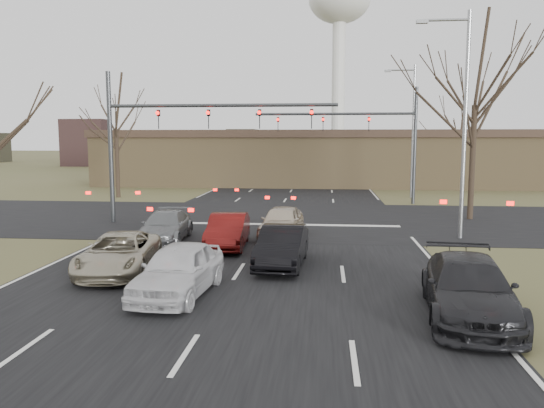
{
  "coord_description": "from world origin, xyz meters",
  "views": [
    {
      "loc": [
        2.85,
        -14.34,
        4.49
      ],
      "look_at": [
        0.86,
        5.75,
        2.0
      ],
      "focal_mm": 35.0,
      "sensor_mm": 36.0,
      "label": 1
    }
  ],
  "objects_px": {
    "streetlight_right_near": "(461,114)",
    "car_grey_ahead": "(165,227)",
    "water_tower": "(339,10)",
    "mast_arm_near": "(170,128)",
    "building": "(316,157)",
    "streetlight_right_far": "(411,124)",
    "car_red_ahead": "(228,231)",
    "car_black_hatch": "(282,246)",
    "car_silver_suv": "(119,253)",
    "car_silver_ahead": "(282,222)",
    "car_white_sedan": "(179,270)",
    "mast_arm_far": "(373,131)",
    "car_charcoal_sedan": "(469,289)"
  },
  "relations": [
    {
      "from": "streetlight_right_near",
      "to": "car_grey_ahead",
      "type": "bearing_deg",
      "value": -171.29
    },
    {
      "from": "water_tower",
      "to": "mast_arm_near",
      "type": "height_order",
      "value": "water_tower"
    },
    {
      "from": "streetlight_right_near",
      "to": "building",
      "type": "bearing_deg",
      "value": 103.69
    },
    {
      "from": "streetlight_right_far",
      "to": "car_red_ahead",
      "type": "distance_m",
      "value": 23.06
    },
    {
      "from": "streetlight_right_far",
      "to": "car_black_hatch",
      "type": "relative_size",
      "value": 2.32
    },
    {
      "from": "car_silver_suv",
      "to": "car_silver_ahead",
      "type": "bearing_deg",
      "value": 47.21
    },
    {
      "from": "streetlight_right_near",
      "to": "car_white_sedan",
      "type": "relative_size",
      "value": 2.26
    },
    {
      "from": "streetlight_right_near",
      "to": "streetlight_right_far",
      "type": "distance_m",
      "value": 17.01
    },
    {
      "from": "mast_arm_near",
      "to": "mast_arm_far",
      "type": "bearing_deg",
      "value": 41.22
    },
    {
      "from": "water_tower",
      "to": "mast_arm_far",
      "type": "xyz_separation_m",
      "value": [
        0.18,
        -97.0,
        -30.45
      ]
    },
    {
      "from": "streetlight_right_near",
      "to": "car_silver_ahead",
      "type": "distance_m",
      "value": 9.28
    },
    {
      "from": "mast_arm_near",
      "to": "car_silver_suv",
      "type": "height_order",
      "value": "mast_arm_near"
    },
    {
      "from": "streetlight_right_far",
      "to": "mast_arm_near",
      "type": "bearing_deg",
      "value": -136.11
    },
    {
      "from": "mast_arm_near",
      "to": "car_grey_ahead",
      "type": "xyz_separation_m",
      "value": [
        1.16,
        -4.97,
        -4.41
      ]
    },
    {
      "from": "car_silver_suv",
      "to": "car_red_ahead",
      "type": "bearing_deg",
      "value": 49.73
    },
    {
      "from": "mast_arm_near",
      "to": "streetlight_right_far",
      "type": "distance_m",
      "value": 20.2
    },
    {
      "from": "water_tower",
      "to": "car_silver_suv",
      "type": "relative_size",
      "value": 9.36
    },
    {
      "from": "car_white_sedan",
      "to": "car_grey_ahead",
      "type": "relative_size",
      "value": 0.97
    },
    {
      "from": "mast_arm_far",
      "to": "car_black_hatch",
      "type": "distance_m",
      "value": 20.06
    },
    {
      "from": "building",
      "to": "car_silver_suv",
      "type": "relative_size",
      "value": 8.92
    },
    {
      "from": "building",
      "to": "streetlight_right_far",
      "type": "relative_size",
      "value": 4.24
    },
    {
      "from": "streetlight_right_far",
      "to": "car_grey_ahead",
      "type": "xyz_separation_m",
      "value": [
        -13.39,
        -18.97,
        -4.92
      ]
    },
    {
      "from": "mast_arm_near",
      "to": "car_red_ahead",
      "type": "xyz_separation_m",
      "value": [
        4.12,
        -5.98,
        -4.38
      ]
    },
    {
      "from": "streetlight_right_near",
      "to": "car_black_hatch",
      "type": "distance_m",
      "value": 10.72
    },
    {
      "from": "car_black_hatch",
      "to": "car_grey_ahead",
      "type": "distance_m",
      "value": 6.79
    },
    {
      "from": "mast_arm_far",
      "to": "car_black_hatch",
      "type": "xyz_separation_m",
      "value": [
        -4.79,
        -19.0,
        -4.31
      ]
    },
    {
      "from": "mast_arm_near",
      "to": "car_white_sedan",
      "type": "xyz_separation_m",
      "value": [
        3.94,
        -12.8,
        -4.32
      ]
    },
    {
      "from": "streetlight_right_near",
      "to": "car_white_sedan",
      "type": "height_order",
      "value": "streetlight_right_near"
    },
    {
      "from": "car_charcoal_sedan",
      "to": "car_black_hatch",
      "type": "bearing_deg",
      "value": 142.34
    },
    {
      "from": "mast_arm_far",
      "to": "streetlight_right_far",
      "type": "distance_m",
      "value": 5.12
    },
    {
      "from": "car_silver_suv",
      "to": "mast_arm_far",
      "type": "bearing_deg",
      "value": 56.04
    },
    {
      "from": "water_tower",
      "to": "car_grey_ahead",
      "type": "distance_m",
      "value": 117.69
    },
    {
      "from": "water_tower",
      "to": "car_silver_suv",
      "type": "xyz_separation_m",
      "value": [
        -10.0,
        -117.47,
        -34.81
      ]
    },
    {
      "from": "streetlight_right_far",
      "to": "car_charcoal_sedan",
      "type": "height_order",
      "value": "streetlight_right_far"
    },
    {
      "from": "car_silver_suv",
      "to": "car_silver_ahead",
      "type": "xyz_separation_m",
      "value": [
        4.93,
        6.97,
        0.06
      ]
    },
    {
      "from": "mast_arm_near",
      "to": "car_grey_ahead",
      "type": "relative_size",
      "value": 2.66
    },
    {
      "from": "mast_arm_far",
      "to": "streetlight_right_near",
      "type": "xyz_separation_m",
      "value": [
        2.64,
        -13.0,
        0.57
      ]
    },
    {
      "from": "mast_arm_far",
      "to": "car_charcoal_sedan",
      "type": "height_order",
      "value": "mast_arm_far"
    },
    {
      "from": "streetlight_right_far",
      "to": "car_silver_ahead",
      "type": "xyz_separation_m",
      "value": [
        -8.39,
        -17.5,
        -4.86
      ]
    },
    {
      "from": "building",
      "to": "car_grey_ahead",
      "type": "relative_size",
      "value": 9.3
    },
    {
      "from": "car_grey_ahead",
      "to": "mast_arm_far",
      "type": "bearing_deg",
      "value": 51.86
    },
    {
      "from": "streetlight_right_near",
      "to": "car_silver_suv",
      "type": "xyz_separation_m",
      "value": [
        -12.82,
        -7.47,
        -4.93
      ]
    },
    {
      "from": "car_black_hatch",
      "to": "car_charcoal_sedan",
      "type": "xyz_separation_m",
      "value": [
        5.11,
        -4.97,
        0.04
      ]
    },
    {
      "from": "car_white_sedan",
      "to": "water_tower",
      "type": "bearing_deg",
      "value": 91.12
    },
    {
      "from": "streetlight_right_near",
      "to": "car_red_ahead",
      "type": "height_order",
      "value": "streetlight_right_near"
    },
    {
      "from": "building",
      "to": "streetlight_right_near",
      "type": "distance_m",
      "value": 28.97
    },
    {
      "from": "streetlight_right_far",
      "to": "streetlight_right_near",
      "type": "bearing_deg",
      "value": -91.68
    },
    {
      "from": "car_charcoal_sedan",
      "to": "streetlight_right_far",
      "type": "bearing_deg",
      "value": 90.8
    },
    {
      "from": "streetlight_right_near",
      "to": "mast_arm_near",
      "type": "bearing_deg",
      "value": 167.95
    },
    {
      "from": "water_tower",
      "to": "building",
      "type": "bearing_deg",
      "value": -92.79
    }
  ]
}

